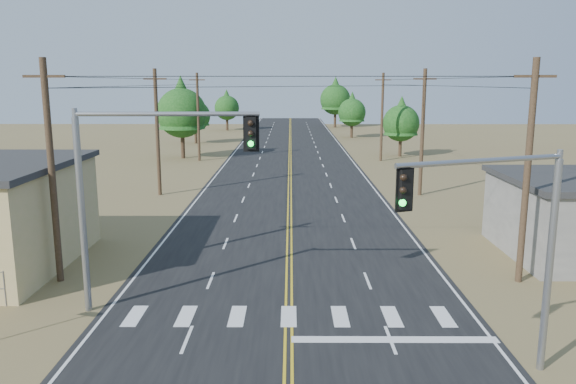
{
  "coord_description": "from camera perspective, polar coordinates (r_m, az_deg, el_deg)",
  "views": [
    {
      "loc": [
        0.07,
        -12.44,
        8.96
      ],
      "look_at": [
        -0.06,
        15.36,
        3.5
      ],
      "focal_mm": 35.0,
      "sensor_mm": 36.0,
      "label": 1
    }
  ],
  "objects": [
    {
      "name": "utility_pole_right_mid",
      "position": [
        45.81,
        13.5,
        5.99
      ],
      "size": [
        1.8,
        0.3,
        10.0
      ],
      "color": "#4C3826",
      "rests_on": "ground"
    },
    {
      "name": "utility_pole_left_far",
      "position": [
        65.41,
        -9.11,
        7.6
      ],
      "size": [
        1.8,
        0.3,
        10.0
      ],
      "color": "#4C3826",
      "rests_on": "ground"
    },
    {
      "name": "utility_pole_right_far",
      "position": [
        65.39,
        9.53,
        7.59
      ],
      "size": [
        1.8,
        0.3,
        10.0
      ],
      "color": "#4C3826",
      "rests_on": "ground"
    },
    {
      "name": "utility_pole_left_near",
      "position": [
        26.9,
        -22.88,
        2.02
      ],
      "size": [
        1.8,
        0.3,
        10.0
      ],
      "color": "#4C3826",
      "rests_on": "ground"
    },
    {
      "name": "road",
      "position": [
        43.37,
        0.17,
        -0.8
      ],
      "size": [
        15.0,
        200.0,
        0.02
      ],
      "primitive_type": "cube",
      "color": "black",
      "rests_on": "ground"
    },
    {
      "name": "tree_left_far",
      "position": [
        106.98,
        -6.24,
        8.75
      ],
      "size": [
        4.59,
        4.59,
        7.66
      ],
      "color": "#3F2D1E",
      "rests_on": "ground"
    },
    {
      "name": "utility_pole_left_mid",
      "position": [
        45.84,
        -13.14,
        6.01
      ],
      "size": [
        1.8,
        0.3,
        10.0
      ],
      "color": "#4C3826",
      "rests_on": "ground"
    },
    {
      "name": "tree_right_near",
      "position": [
        69.83,
        11.42,
        7.23
      ],
      "size": [
        4.42,
        4.42,
        7.36
      ],
      "color": "#3F2D1E",
      "rests_on": "ground"
    },
    {
      "name": "utility_pole_right_near",
      "position": [
        26.85,
        23.14,
        1.99
      ],
      "size": [
        1.8,
        0.3,
        10.0
      ],
      "color": "#4C3826",
      "rests_on": "ground"
    },
    {
      "name": "signal_mast_right",
      "position": [
        17.61,
        21.68,
        -3.58
      ],
      "size": [
        5.35,
        2.3,
        7.01
      ],
      "rotation": [
        0.0,
        0.0,
        0.37
      ],
      "color": "gray",
      "rests_on": "ground"
    },
    {
      "name": "signal_mast_left",
      "position": [
        22.2,
        -15.5,
        1.6
      ],
      "size": [
        7.04,
        0.47,
        8.01
      ],
      "rotation": [
        0.0,
        0.0,
        0.01
      ],
      "color": "gray",
      "rests_on": "ground"
    },
    {
      "name": "tree_left_near",
      "position": [
        68.02,
        -10.77,
        8.39
      ],
      "size": [
        5.85,
        5.85,
        9.75
      ],
      "color": "#3F2D1E",
      "rests_on": "ground"
    },
    {
      "name": "tree_left_mid",
      "position": [
        84.4,
        -9.42,
        7.96
      ],
      "size": [
        4.45,
        4.45,
        7.42
      ],
      "color": "#3F2D1E",
      "rests_on": "ground"
    },
    {
      "name": "tree_right_far",
      "position": [
        113.79,
        4.83,
        9.65
      ],
      "size": [
        6.03,
        6.03,
        10.05
      ],
      "color": "#3F2D1E",
      "rests_on": "ground"
    },
    {
      "name": "tree_right_mid",
      "position": [
        92.68,
        6.52,
        8.32
      ],
      "size": [
        4.48,
        4.48,
        7.47
      ],
      "color": "#3F2D1E",
      "rests_on": "ground"
    }
  ]
}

